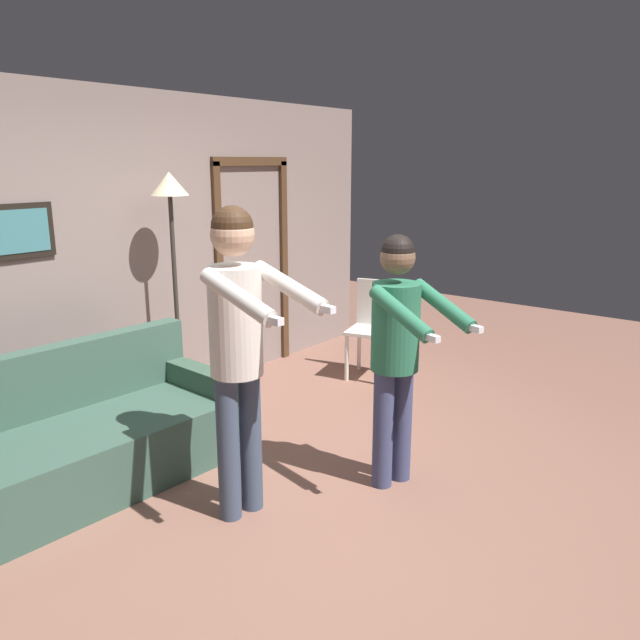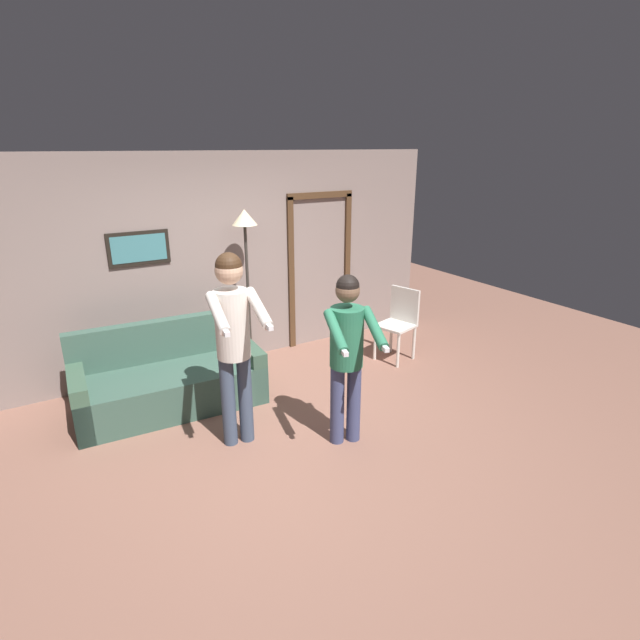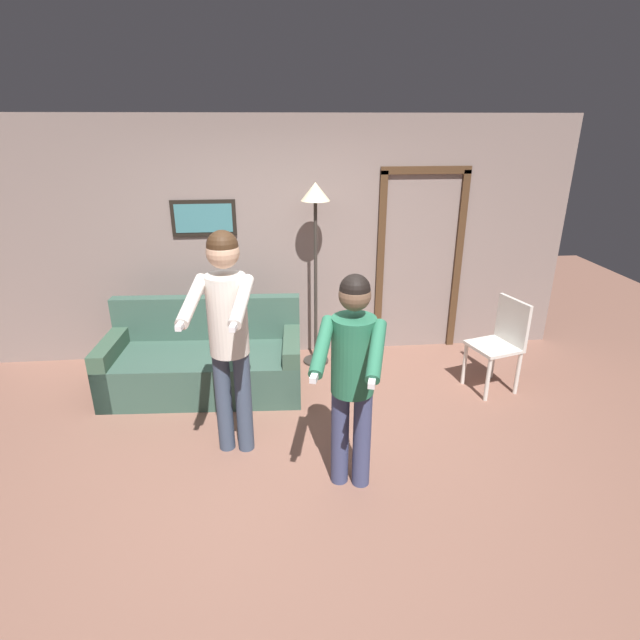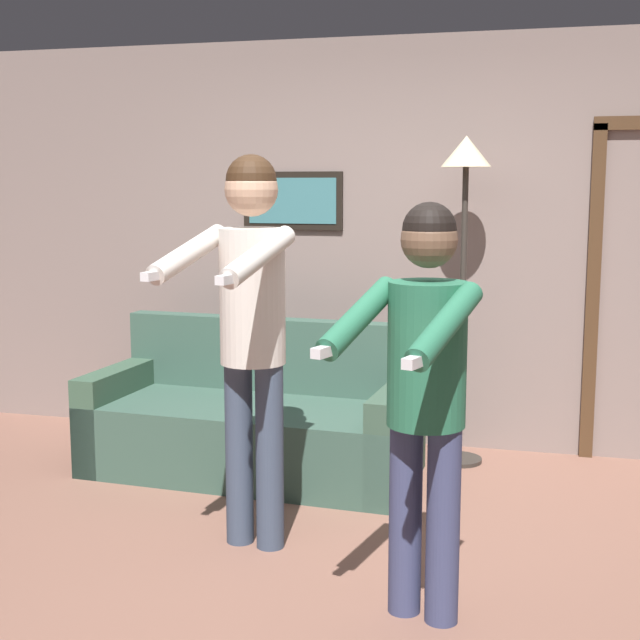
{
  "view_description": "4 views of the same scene",
  "coord_description": "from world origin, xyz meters",
  "px_view_note": "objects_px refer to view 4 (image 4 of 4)",
  "views": [
    {
      "loc": [
        -2.79,
        -2.17,
        2.04
      ],
      "look_at": [
        -0.15,
        -0.08,
        1.18
      ],
      "focal_mm": 35.0,
      "sensor_mm": 36.0,
      "label": 1
    },
    {
      "loc": [
        -1.93,
        -3.62,
        2.66
      ],
      "look_at": [
        0.2,
        -0.11,
        1.22
      ],
      "focal_mm": 28.0,
      "sensor_mm": 36.0,
      "label": 2
    },
    {
      "loc": [
        -0.12,
        -3.23,
        2.53
      ],
      "look_at": [
        0.21,
        0.05,
        1.2
      ],
      "focal_mm": 28.0,
      "sensor_mm": 36.0,
      "label": 3
    },
    {
      "loc": [
        0.86,
        -3.52,
        1.69
      ],
      "look_at": [
        -0.09,
        0.07,
        1.12
      ],
      "focal_mm": 50.0,
      "sensor_mm": 36.0,
      "label": 4
    }
  ],
  "objects_px": {
    "torchiere_lamp": "(465,201)",
    "person_standing_right": "(425,375)",
    "couch": "(255,425)",
    "person_standing_left": "(250,310)"
  },
  "relations": [
    {
      "from": "torchiere_lamp",
      "to": "person_standing_right",
      "type": "distance_m",
      "value": 2.13
    },
    {
      "from": "couch",
      "to": "person_standing_right",
      "type": "distance_m",
      "value": 2.1
    },
    {
      "from": "person_standing_left",
      "to": "person_standing_right",
      "type": "relative_size",
      "value": 1.12
    },
    {
      "from": "person_standing_left",
      "to": "person_standing_right",
      "type": "height_order",
      "value": "person_standing_left"
    },
    {
      "from": "couch",
      "to": "torchiere_lamp",
      "type": "xyz_separation_m",
      "value": [
        1.16,
        0.48,
        1.31
      ]
    },
    {
      "from": "torchiere_lamp",
      "to": "person_standing_right",
      "type": "xyz_separation_m",
      "value": [
        0.06,
        -2.04,
        -0.61
      ]
    },
    {
      "from": "torchiere_lamp",
      "to": "person_standing_left",
      "type": "relative_size",
      "value": 1.08
    },
    {
      "from": "torchiere_lamp",
      "to": "person_standing_left",
      "type": "distance_m",
      "value": 1.8
    },
    {
      "from": "person_standing_right",
      "to": "couch",
      "type": "bearing_deg",
      "value": 127.91
    },
    {
      "from": "couch",
      "to": "person_standing_left",
      "type": "distance_m",
      "value": 1.4
    }
  ]
}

